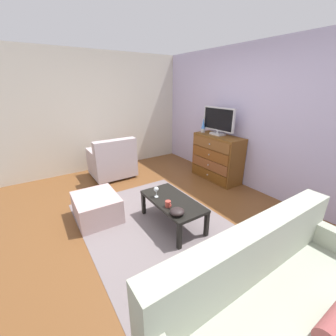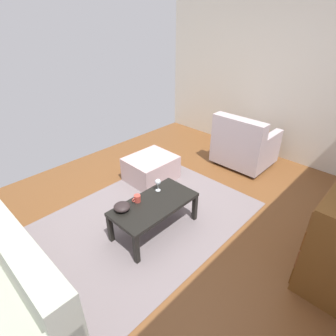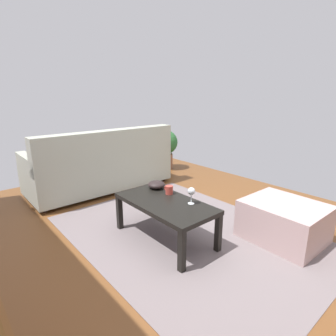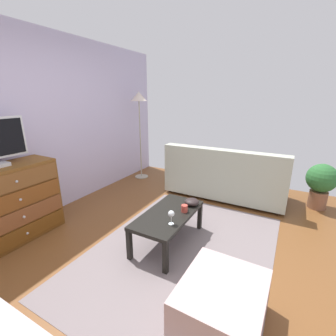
# 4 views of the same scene
# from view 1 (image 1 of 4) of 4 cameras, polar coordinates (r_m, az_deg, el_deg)

# --- Properties ---
(ground_plane) EXTENTS (5.73, 4.55, 0.05)m
(ground_plane) POSITION_cam_1_polar(r_m,az_deg,el_deg) (3.44, -1.83, -12.66)
(ground_plane) COLOR brown
(wall_accent_rear) EXTENTS (5.73, 0.12, 2.59)m
(wall_accent_rear) POSITION_cam_1_polar(r_m,az_deg,el_deg) (4.33, 22.00, 11.75)
(wall_accent_rear) COLOR #BBB0D2
(wall_accent_rear) RESTS_ON ground_plane
(wall_plain_left) EXTENTS (0.12, 4.55, 2.59)m
(wall_plain_left) POSITION_cam_1_polar(r_m,az_deg,el_deg) (5.31, -17.54, 13.78)
(wall_plain_left) COLOR beige
(wall_plain_left) RESTS_ON ground_plane
(area_rug) EXTENTS (2.60, 1.90, 0.01)m
(area_rug) POSITION_cam_1_polar(r_m,az_deg,el_deg) (3.20, -3.03, -14.98)
(area_rug) COLOR slate
(area_rug) RESTS_ON ground_plane
(dresser) EXTENTS (1.06, 0.49, 0.94)m
(dresser) POSITION_cam_1_polar(r_m,az_deg,el_deg) (4.61, 12.85, 2.68)
(dresser) COLOR brown
(dresser) RESTS_ON ground_plane
(tv) EXTENTS (0.78, 0.18, 0.55)m
(tv) POSITION_cam_1_polar(r_m,az_deg,el_deg) (4.50, 13.23, 12.17)
(tv) COLOR silver
(tv) RESTS_ON dresser
(lava_lamp) EXTENTS (0.09, 0.09, 0.33)m
(lava_lamp) POSITION_cam_1_polar(r_m,az_deg,el_deg) (4.73, 9.33, 11.08)
(lava_lamp) COLOR #B7B7BC
(lava_lamp) RESTS_ON dresser
(coffee_table) EXTENTS (1.00, 0.50, 0.39)m
(coffee_table) POSITION_cam_1_polar(r_m,az_deg,el_deg) (3.06, 1.22, -9.24)
(coffee_table) COLOR black
(coffee_table) RESTS_ON ground_plane
(wine_glass) EXTENTS (0.07, 0.07, 0.16)m
(wine_glass) POSITION_cam_1_polar(r_m,az_deg,el_deg) (3.06, -3.14, -5.71)
(wine_glass) COLOR silver
(wine_glass) RESTS_ON coffee_table
(mug) EXTENTS (0.11, 0.08, 0.08)m
(mug) POSITION_cam_1_polar(r_m,az_deg,el_deg) (2.85, 0.04, -9.51)
(mug) COLOR #B84236
(mug) RESTS_ON coffee_table
(bowl_decorative) EXTENTS (0.18, 0.18, 0.08)m
(bowl_decorative) POSITION_cam_1_polar(r_m,az_deg,el_deg) (2.70, 2.45, -11.47)
(bowl_decorative) COLOR #2A2020
(bowl_decorative) RESTS_ON coffee_table
(couch_large) EXTENTS (0.85, 2.00, 0.90)m
(couch_large) POSITION_cam_1_polar(r_m,az_deg,el_deg) (2.08, 26.50, -29.94)
(couch_large) COLOR #332319
(couch_large) RESTS_ON ground_plane
(armchair) EXTENTS (0.80, 0.86, 0.87)m
(armchair) POSITION_cam_1_polar(r_m,az_deg,el_deg) (4.78, -14.48, 1.72)
(armchair) COLOR #332319
(armchair) RESTS_ON ground_plane
(ottoman) EXTENTS (0.71, 0.62, 0.37)m
(ottoman) POSITION_cam_1_polar(r_m,az_deg,el_deg) (3.43, -18.34, -9.84)
(ottoman) COLOR #BD9F9E
(ottoman) RESTS_ON ground_plane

